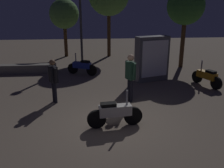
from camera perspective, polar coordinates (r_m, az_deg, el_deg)
The scene contains 11 objects.
ground_plane at distance 7.52m, azimuth 0.15°, elevation -9.31°, with size 40.00×40.00×0.00m, color #756656.
motorcycle_white_foreground at distance 7.20m, azimuth 0.70°, elevation -6.70°, with size 1.66×0.41×1.11m.
motorcycle_blue_parked_left at distance 12.70m, azimuth -7.00°, elevation 4.10°, with size 1.53×0.83×1.11m.
motorcycle_orange_parked_right at distance 11.57m, azimuth 21.25°, elevation 1.63°, with size 0.70×1.58×1.11m.
person_rider_beside at distance 9.05m, azimuth -13.53°, elevation 1.51°, with size 0.38×0.63×1.62m.
person_bystander_far at distance 8.90m, azimuth 4.33°, elevation 2.44°, with size 0.36×0.65×1.78m.
streetlamp_near at distance 15.09m, azimuth -7.39°, elevation 16.16°, with size 0.36×0.36×4.72m.
tree_left_bg at distance 17.40m, azimuth -11.13°, elevation 15.69°, with size 1.98×1.98×3.89m.
tree_center_bg at distance 14.51m, azimuth 16.85°, elevation 16.91°, with size 2.04×2.04×4.43m.
kiosk_billboard at distance 11.65m, azimuth 9.33°, elevation 5.84°, with size 1.68×0.96×2.10m.
planter_wall_low at distance 13.81m, azimuth -19.44°, elevation 3.40°, with size 3.13×0.50×0.45m.
Camera 1 is at (-0.63, -6.66, 3.43)m, focal length 39.12 mm.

